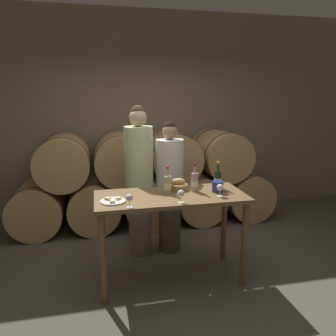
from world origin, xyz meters
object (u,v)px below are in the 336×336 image
object	(u,v)px
wine_bottle_rose	(195,182)
wine_bottle_white	(168,184)
wine_glass_center	(220,188)
person_left	(139,180)
wine_bottle_red	(218,179)
wine_glass_left	(181,194)
blue_crock	(217,186)
tasting_table	(171,208)
cheese_plate	(113,201)
bread_basket	(178,185)
wine_glass_far_left	(129,198)
person_right	(170,187)

from	to	relation	value
wine_bottle_rose	wine_bottle_white	bearing A→B (deg)	-179.33
wine_bottle_rose	wine_glass_center	bearing A→B (deg)	-49.85
person_left	wine_bottle_red	xyz separation A→B (m)	(0.78, -0.53, 0.11)
wine_bottle_rose	wine_glass_left	world-z (taller)	wine_bottle_rose
wine_bottle_red	blue_crock	world-z (taller)	wine_bottle_red
person_left	wine_bottle_rose	distance (m)	0.78
tasting_table	cheese_plate	bearing A→B (deg)	-170.90
tasting_table	wine_bottle_red	world-z (taller)	wine_bottle_red
cheese_plate	wine_glass_center	distance (m)	1.06
bread_basket	wine_glass_far_left	xyz separation A→B (m)	(-0.57, -0.45, 0.04)
wine_bottle_red	wine_bottle_rose	world-z (taller)	same
wine_bottle_red	wine_glass_center	size ratio (longest dim) A/B	2.32
wine_bottle_red	cheese_plate	size ratio (longest dim) A/B	1.21
tasting_table	bread_basket	bearing A→B (deg)	54.81
person_right	wine_glass_left	world-z (taller)	person_right
blue_crock	wine_glass_center	xyz separation A→B (m)	(-0.03, -0.15, 0.03)
wine_bottle_rose	wine_glass_left	xyz separation A→B (m)	(-0.24, -0.34, -0.01)
wine_bottle_white	wine_glass_center	xyz separation A→B (m)	(0.48, -0.22, -0.01)
wine_bottle_red	wine_glass_center	distance (m)	0.30
person_left	wine_glass_left	xyz separation A→B (m)	(0.27, -0.92, 0.09)
wine_bottle_red	cheese_plate	bearing A→B (deg)	-168.48
cheese_plate	wine_glass_left	xyz separation A→B (m)	(0.62, -0.16, 0.08)
wine_bottle_white	blue_crock	xyz separation A→B (m)	(0.51, -0.07, -0.03)
tasting_table	person_left	world-z (taller)	person_left
wine_glass_far_left	wine_glass_center	bearing A→B (deg)	8.30
person_left	cheese_plate	bearing A→B (deg)	-114.75
tasting_table	wine_bottle_red	distance (m)	0.62
person_left	wine_glass_left	bearing A→B (deg)	-73.59
wine_bottle_white	wine_bottle_red	bearing A→B (deg)	6.26
wine_bottle_red	bread_basket	distance (m)	0.43
wine_bottle_rose	blue_crock	world-z (taller)	wine_bottle_rose
person_right	wine_bottle_rose	distance (m)	0.64
wine_bottle_rose	bread_basket	distance (m)	0.19
blue_crock	wine_bottle_rose	bearing A→B (deg)	161.24
wine_glass_far_left	wine_glass_center	distance (m)	0.92
wine_bottle_white	blue_crock	bearing A→B (deg)	-8.03
person_right	blue_crock	distance (m)	0.77
wine_glass_far_left	blue_crock	bearing A→B (deg)	16.82
blue_crock	wine_bottle_red	bearing A→B (deg)	68.78
wine_glass_center	wine_glass_far_left	bearing A→B (deg)	-171.70
wine_bottle_red	cheese_plate	xyz separation A→B (m)	(-1.13, -0.23, -0.09)
cheese_plate	wine_glass_center	xyz separation A→B (m)	(1.05, -0.06, 0.08)
wine_bottle_red	wine_glass_left	size ratio (longest dim) A/B	2.32
wine_glass_far_left	wine_glass_left	bearing A→B (deg)	2.79
person_left	wine_glass_far_left	distance (m)	0.98
tasting_table	person_right	bearing A→B (deg)	78.25
person_left	wine_bottle_rose	size ratio (longest dim) A/B	6.18
bread_basket	cheese_plate	distance (m)	0.75
wine_bottle_white	wine_bottle_rose	bearing A→B (deg)	0.67
wine_bottle_red	wine_bottle_rose	size ratio (longest dim) A/B	1.00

